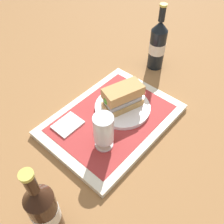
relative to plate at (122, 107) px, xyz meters
The scene contains 9 objects.
ground_plane 0.06m from the plate, ahead, with size 3.00×3.00×0.00m, color olive.
tray 0.06m from the plate, ahead, with size 0.44×0.32×0.02m, color beige.
placemat 0.06m from the plate, ahead, with size 0.38×0.27×0.00m, color #9E2D2D.
plate is the anchor object (origin of this frame).
sandwich 0.05m from the plate, 18.34° to the right, with size 0.14×0.10×0.08m.
beer_glass 0.17m from the plate, 20.17° to the left, with size 0.06×0.06×0.12m.
napkin_folded 0.19m from the plate, 26.15° to the right, with size 0.09×0.07×0.01m, color white.
beer_bottle 0.43m from the plate, 15.76° to the left, with size 0.07×0.07×0.27m.
second_bottle 0.31m from the plate, 167.03° to the right, with size 0.07×0.07×0.27m.
Camera 1 is at (0.42, 0.37, 0.66)m, focal length 40.72 mm.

